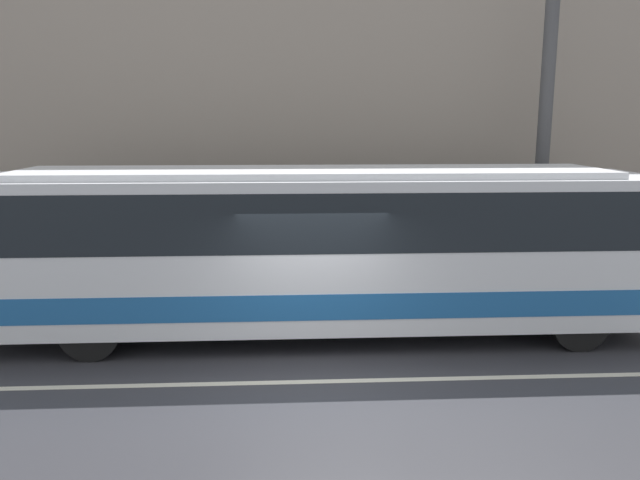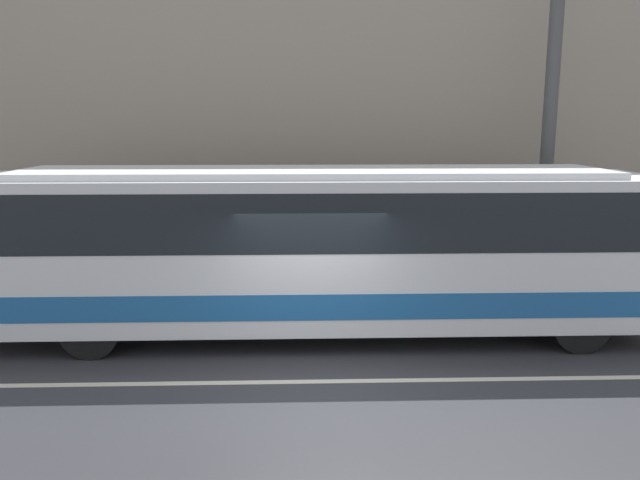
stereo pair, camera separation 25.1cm
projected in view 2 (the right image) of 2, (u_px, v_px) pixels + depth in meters
The scene contains 7 objects.
ground_plane at pixel (312, 382), 9.67m from camera, with size 60.00×60.00×0.00m, color #333338.
sidewalk at pixel (308, 289), 14.67m from camera, with size 60.00×2.21×0.14m.
building_facade at pixel (306, 81), 14.97m from camera, with size 60.00×0.35×10.18m.
lane_stripe at pixel (312, 381), 9.67m from camera, with size 54.00×0.14×0.01m.
transit_bus at pixel (314, 243), 11.54m from camera, with size 12.46×2.56×3.12m.
utility_pole_near at pixel (549, 130), 13.88m from camera, with size 0.30×0.30×7.27m.
pedestrian_waiting at pixel (179, 257), 14.10m from camera, with size 0.36×0.36×1.71m.
Camera 2 is at (-0.17, -9.07, 4.01)m, focal length 35.00 mm.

